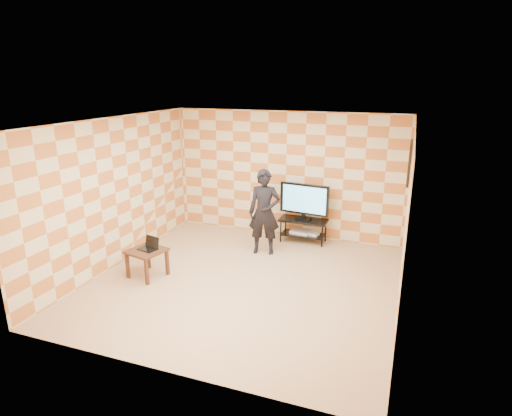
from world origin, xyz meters
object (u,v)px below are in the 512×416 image
Objects in this scene: person at (264,212)px; tv_stand at (303,225)px; side_table at (147,254)px; tv at (304,200)px.

tv_stand is at bearing 43.84° from person.
tv_stand and side_table have the same top height.
side_table is at bearing -130.28° from tv.
tv is at bearing 49.72° from side_table.
tv_stand is 3.34m from side_table.
side_table is 0.41× the size of person.
tv_stand is at bearing 96.86° from tv.
side_table is (-2.16, -2.55, -0.51)m from tv.
tv is at bearing -83.14° from tv_stand.
person reaches higher than tv.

